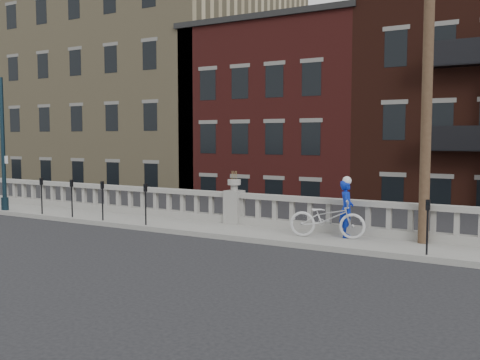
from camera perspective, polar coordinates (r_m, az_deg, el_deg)
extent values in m
plane|color=black|center=(14.85, -8.49, -7.24)|extent=(120.00, 120.00, 0.00)
cube|color=gray|center=(17.24, -2.24, -5.29)|extent=(32.00, 2.20, 0.15)
cube|color=gray|center=(18.00, -0.62, -4.21)|extent=(28.00, 0.34, 0.25)
cube|color=gray|center=(17.90, -0.62, -1.60)|extent=(28.00, 0.34, 0.16)
cube|color=gray|center=(17.94, -0.62, -2.87)|extent=(0.55, 0.55, 1.10)
cylinder|color=gray|center=(17.87, -0.62, -0.81)|extent=(0.24, 0.24, 0.20)
cylinder|color=gray|center=(17.85, -0.62, -0.23)|extent=(0.44, 0.44, 0.18)
cube|color=#605E59|center=(18.90, -0.06, -12.19)|extent=(36.00, 0.50, 5.15)
cube|color=black|center=(39.27, 16.18, -7.77)|extent=(80.00, 44.00, 0.50)
cube|color=#595651|center=(23.48, 0.82, -10.29)|extent=(16.00, 7.00, 4.00)
cube|color=#8F7F5C|center=(41.56, -8.90, 7.25)|extent=(18.00, 16.00, 20.00)
cube|color=#4E1916|center=(33.94, 7.41, 2.81)|extent=(10.00, 14.00, 14.00)
cube|color=black|center=(34.47, 7.53, 14.78)|extent=(10.30, 14.30, 0.30)
cylinder|color=#422D1E|center=(15.37, 19.42, 12.26)|extent=(0.28, 0.28, 10.00)
cylinder|color=black|center=(23.12, -23.78, -2.33)|extent=(0.28, 0.28, 0.50)
cylinder|color=black|center=(22.97, -23.97, 3.50)|extent=(0.16, 0.16, 5.20)
cube|color=silver|center=(22.87, -23.70, 2.00)|extent=(0.22, 0.02, 0.30)
cylinder|color=black|center=(21.39, -20.39, -1.95)|extent=(0.05, 0.05, 1.10)
cube|color=black|center=(21.33, -20.44, -0.14)|extent=(0.10, 0.08, 0.26)
cube|color=black|center=(21.29, -20.54, -0.04)|extent=(0.06, 0.01, 0.08)
cylinder|color=black|center=(20.18, -17.49, -2.25)|extent=(0.05, 0.05, 1.10)
cube|color=black|center=(20.12, -17.53, -0.33)|extent=(0.10, 0.08, 0.26)
cube|color=black|center=(20.08, -17.63, -0.23)|extent=(0.06, 0.01, 0.08)
cylinder|color=black|center=(19.11, -14.45, -2.56)|extent=(0.05, 0.05, 1.10)
cube|color=black|center=(19.04, -14.49, -0.53)|extent=(0.10, 0.08, 0.26)
cube|color=black|center=(19.00, -14.59, -0.42)|extent=(0.06, 0.01, 0.08)
cylinder|color=black|center=(17.82, -10.03, -2.99)|extent=(0.05, 0.05, 1.10)
cube|color=black|center=(17.74, -10.06, -0.82)|extent=(0.10, 0.08, 0.26)
cube|color=black|center=(17.71, -10.16, -0.70)|extent=(0.06, 0.01, 0.08)
cylinder|color=black|center=(13.92, 19.34, -5.31)|extent=(0.05, 0.05, 1.10)
cube|color=black|center=(13.83, 19.41, -2.53)|extent=(0.10, 0.08, 0.26)
cube|color=black|center=(13.78, 19.38, -2.38)|extent=(0.06, 0.01, 0.08)
imported|color=silver|center=(15.55, 9.29, -4.02)|extent=(2.27, 1.23, 1.13)
imported|color=#0B25A9|center=(15.70, 11.29, -3.02)|extent=(0.56, 0.69, 1.65)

